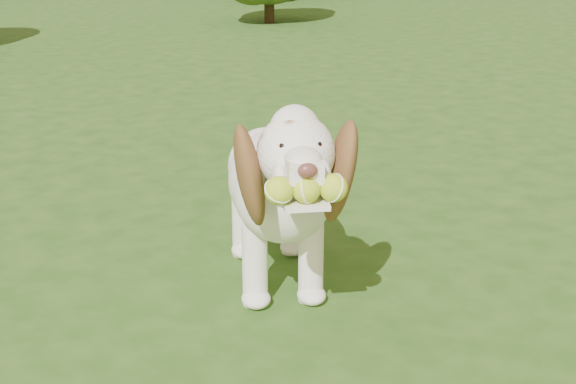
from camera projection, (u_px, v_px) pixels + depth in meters
ground at (367, 300)px, 3.33m from camera, size 80.00×80.00×0.00m
dog at (278, 181)px, 3.28m from camera, size 0.84×1.33×0.90m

